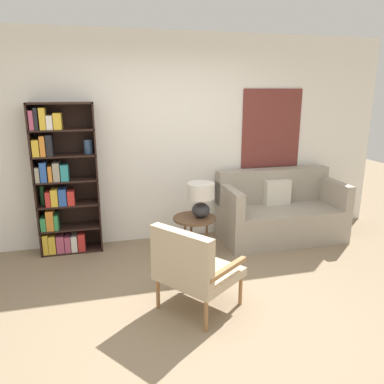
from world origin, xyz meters
name	(u,v)px	position (x,y,z in m)	size (l,w,h in m)	color
ground_plane	(200,319)	(0.00, 0.00, 0.00)	(14.00, 14.00, 0.00)	#847056
wall_back	(161,140)	(0.03, 2.03, 1.35)	(6.40, 0.08, 2.70)	white
bookshelf	(61,185)	(-1.26, 1.84, 0.87)	(0.74, 0.30, 1.85)	black
armchair	(192,266)	(-0.04, 0.13, 0.46)	(0.88, 0.89, 0.83)	olive
couch	(279,213)	(1.58, 1.61, 0.35)	(1.64, 0.81, 0.92)	#9E9384
side_table	(194,222)	(0.29, 1.29, 0.45)	(0.52, 0.52, 0.50)	brown
table_lamp	(201,197)	(0.36, 1.28, 0.76)	(0.33, 0.33, 0.42)	#2D2D33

